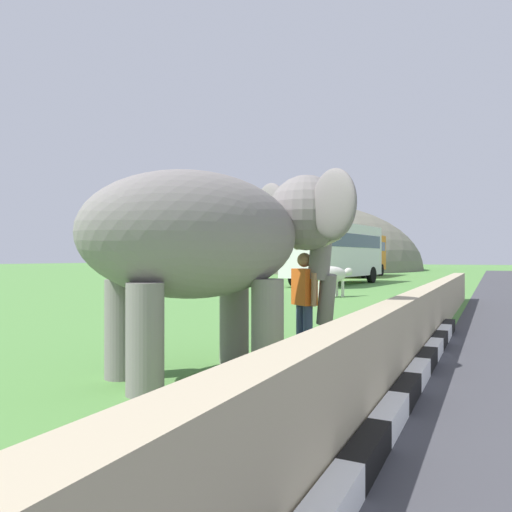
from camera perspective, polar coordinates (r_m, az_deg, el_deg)
striped_curb at (r=3.52m, az=11.15°, el=-24.64°), size 16.20×0.20×0.24m
barrier_parapet at (r=5.67m, az=14.56°, el=-11.15°), size 28.00×0.36×1.00m
elephant at (r=6.57m, az=-4.33°, el=2.13°), size 3.95×3.49×2.85m
person_handler at (r=7.72m, az=5.77°, el=-5.03°), size 0.43×0.57×1.66m
bus_white at (r=28.36m, az=9.45°, el=0.84°), size 9.22×3.54×3.50m
bus_orange at (r=40.54m, az=12.18°, el=0.53°), size 8.89×2.71×3.50m
cow_near at (r=19.26m, az=9.05°, el=-2.29°), size 1.83×1.35×1.23m
hill_east at (r=62.51m, az=5.73°, el=-1.62°), size 36.71×29.37×17.03m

